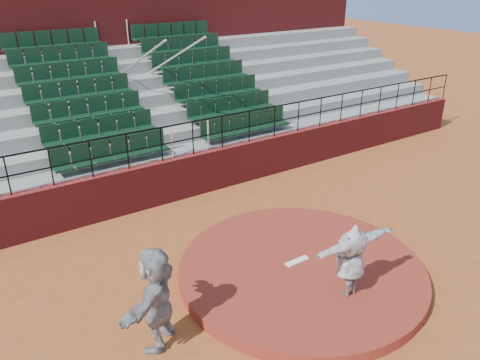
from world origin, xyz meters
name	(u,v)px	position (x,y,z in m)	size (l,w,h in m)	color
ground	(301,274)	(0.00, 0.00, 0.00)	(90.00, 90.00, 0.00)	#974B22
pitchers_mound	(301,269)	(0.00, 0.00, 0.12)	(5.50, 5.50, 0.25)	maroon
pitching_rubber	(297,261)	(0.00, 0.15, 0.27)	(0.60, 0.15, 0.03)	white
boundary_wall	(194,174)	(0.00, 5.00, 0.65)	(24.00, 0.30, 1.30)	maroon
wall_railing	(193,131)	(0.00, 5.00, 2.03)	(24.04, 0.05, 1.03)	black
seating_deck	(145,120)	(0.00, 8.65, 1.44)	(24.00, 5.97, 4.63)	gray
press_box_facade	(101,45)	(0.00, 12.60, 3.55)	(24.00, 3.00, 7.10)	maroon
pitcher	(351,260)	(0.13, -1.28, 1.05)	(1.98, 0.54, 1.61)	black
fielder	(156,298)	(-3.54, -0.17, 1.00)	(1.85, 0.59, 1.99)	black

